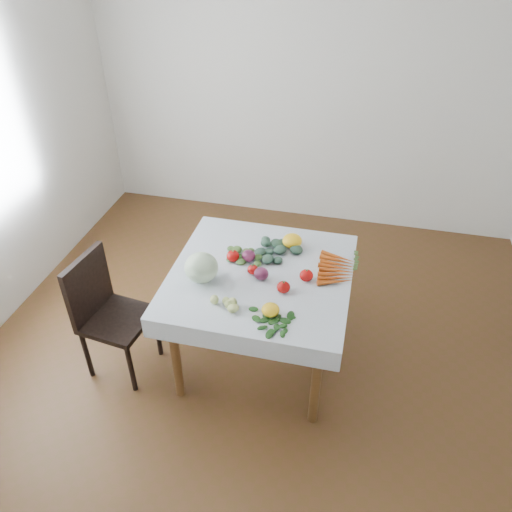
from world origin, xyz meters
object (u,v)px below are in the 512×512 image
at_px(table, 261,286).
at_px(heirloom_back, 292,241).
at_px(chair, 105,308).
at_px(carrot_bunch, 337,269).
at_px(cabbage, 201,268).

bearing_deg(table, heirloom_back, 67.06).
bearing_deg(chair, carrot_bunch, 15.87).
xyz_separation_m(cabbage, heirloom_back, (0.48, 0.48, -0.05)).
xyz_separation_m(table, heirloom_back, (0.14, 0.33, 0.15)).
bearing_deg(cabbage, chair, -168.10).
relative_size(table, carrot_bunch, 2.81).
xyz_separation_m(table, chair, (-0.97, -0.28, -0.15)).
bearing_deg(carrot_bunch, chair, -164.13).
xyz_separation_m(heirloom_back, carrot_bunch, (0.32, -0.20, -0.03)).
distance_m(cabbage, heirloom_back, 0.68).
bearing_deg(chair, cabbage, 11.90).
relative_size(chair, cabbage, 4.29).
height_order(table, cabbage, cabbage).
height_order(table, chair, chair).
distance_m(table, heirloom_back, 0.39).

